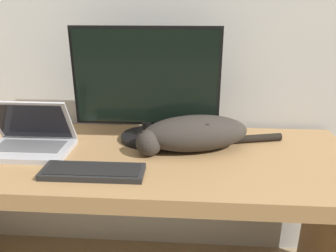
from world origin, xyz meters
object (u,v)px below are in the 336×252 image
at_px(laptop, 30,141).
at_px(monitor, 146,86).
at_px(cat, 193,133).
at_px(external_keyboard, 93,172).

bearing_deg(laptop, monitor, 18.52).
bearing_deg(cat, monitor, 140.50).
bearing_deg(cat, laptop, 171.39).
relative_size(monitor, cat, 1.01).
xyz_separation_m(monitor, external_keyboard, (-0.14, -0.32, -0.22)).
bearing_deg(monitor, cat, -26.22).
xyz_separation_m(laptop, cat, (0.64, 0.05, 0.03)).
bearing_deg(laptop, cat, 4.82).
height_order(monitor, external_keyboard, monitor).
bearing_deg(monitor, laptop, -161.63).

